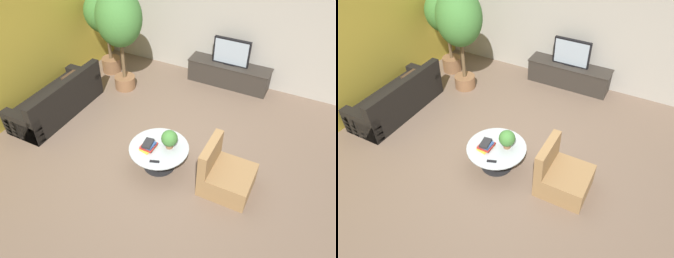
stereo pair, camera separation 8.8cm
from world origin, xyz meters
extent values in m
plane|color=brown|center=(0.00, 0.00, 0.00)|extent=(24.00, 24.00, 0.00)
cube|color=#A39E93|center=(0.00, 3.26, 1.50)|extent=(7.40, 0.12, 3.00)
cube|color=gold|center=(-3.26, 0.20, 1.50)|extent=(0.12, 7.40, 3.00)
cube|color=#2D2823|center=(0.24, 2.94, 0.27)|extent=(1.89, 0.48, 0.54)
cube|color=#2D2823|center=(0.24, 2.94, 0.53)|extent=(1.93, 0.50, 0.02)
cube|color=black|center=(0.24, 2.94, 0.85)|extent=(0.84, 0.08, 0.62)
cube|color=#99A8B7|center=(0.24, 2.90, 0.85)|extent=(0.77, 0.00, 0.55)
cube|color=black|center=(0.24, 2.94, 0.55)|extent=(0.25, 0.13, 0.02)
cylinder|color=black|center=(0.04, -0.17, 0.01)|extent=(0.57, 0.57, 0.02)
cylinder|color=black|center=(0.04, -0.17, 0.21)|extent=(0.10, 0.10, 0.42)
cylinder|color=#A8B2B7|center=(0.04, -0.17, 0.43)|extent=(1.03, 1.03, 0.02)
cube|color=black|center=(-2.64, 0.25, 0.21)|extent=(0.84, 2.09, 0.42)
cube|color=black|center=(-2.30, 0.25, 0.63)|extent=(0.16, 2.09, 0.42)
cube|color=black|center=(-2.64, 1.19, 0.27)|extent=(0.84, 0.20, 0.54)
cube|color=black|center=(-2.64, -0.69, 0.27)|extent=(0.84, 0.20, 0.54)
cube|color=#422D1E|center=(-2.46, 0.62, 0.60)|extent=(0.17, 0.39, 0.37)
cube|color=tan|center=(-2.46, -0.12, 0.58)|extent=(0.18, 0.36, 0.34)
cube|color=olive|center=(1.28, -0.11, 0.20)|extent=(0.80, 0.76, 0.40)
cube|color=olive|center=(0.95, -0.11, 0.63)|extent=(0.14, 0.76, 0.46)
cylinder|color=brown|center=(-2.60, 2.21, 0.18)|extent=(0.46, 0.46, 0.36)
cylinder|color=brown|center=(-2.60, 2.21, 0.70)|extent=(0.08, 0.08, 0.69)
ellipsoid|color=#3D7533|center=(-2.60, 2.21, 1.53)|extent=(0.96, 0.96, 0.97)
cylinder|color=brown|center=(-1.87, 1.71, 0.15)|extent=(0.48, 0.48, 0.29)
cylinder|color=brown|center=(-1.87, 1.71, 0.68)|extent=(0.08, 0.08, 0.78)
ellipsoid|color=#3D7533|center=(-1.87, 1.71, 1.69)|extent=(0.97, 0.97, 1.24)
cylinder|color=brown|center=(0.20, -0.08, 0.48)|extent=(0.13, 0.13, 0.08)
sphere|color=#3D7533|center=(0.20, -0.08, 0.64)|extent=(0.28, 0.28, 0.28)
cube|color=gold|center=(-0.11, -0.27, 0.45)|extent=(0.23, 0.29, 0.03)
cube|color=#A32823|center=(-0.11, -0.26, 0.49)|extent=(0.23, 0.26, 0.03)
cube|color=#2D4C84|center=(-0.09, -0.27, 0.52)|extent=(0.17, 0.22, 0.04)
cube|color=#232326|center=(-0.10, -0.28, 0.56)|extent=(0.18, 0.26, 0.04)
cube|color=black|center=(0.14, -0.50, 0.44)|extent=(0.16, 0.09, 0.02)
camera|label=1|loc=(2.02, -3.71, 4.29)|focal=35.00mm
camera|label=2|loc=(2.10, -3.67, 4.29)|focal=35.00mm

